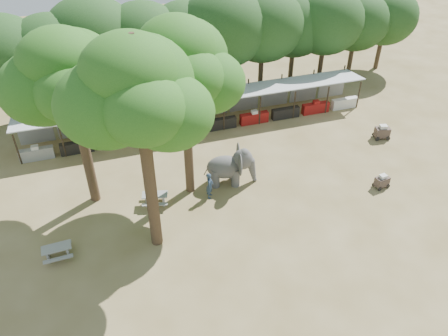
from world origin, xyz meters
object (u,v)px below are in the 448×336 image
object	(u,v)px
yard_tree_center	(135,94)
handler	(210,185)
cart_front	(382,181)
picnic_table_far	(155,198)
cart_back	(382,132)
yard_tree_left	(67,79)
yard_tree_back	(180,66)
picnic_table_near	(57,251)
elephant	(231,166)

from	to	relation	value
yard_tree_center	handler	size ratio (longest dim) A/B	6.56
handler	cart_front	distance (m)	11.38
picnic_table_far	cart_back	xyz separation A→B (m)	(18.16, 2.29, 0.06)
yard_tree_left	yard_tree_back	distance (m)	6.09
picnic_table_far	cart_back	world-z (taller)	cart_back
picnic_table_near	picnic_table_far	bearing A→B (deg)	22.43
yard_tree_center	picnic_table_near	xyz separation A→B (m)	(-5.22, 0.32, -8.70)
yard_tree_back	picnic_table_far	size ratio (longest dim) A/B	6.11
yard_tree_left	yard_tree_center	bearing A→B (deg)	-59.04
elephant	picnic_table_far	bearing A→B (deg)	-158.93
yard_tree_back	picnic_table_near	world-z (taller)	yard_tree_back
yard_tree_back	cart_front	size ratio (longest dim) A/B	10.61
handler	yard_tree_center	bearing A→B (deg)	149.05
picnic_table_far	yard_tree_left	bearing A→B (deg)	166.98
yard_tree_left	picnic_table_near	world-z (taller)	yard_tree_left
cart_front	cart_back	xyz separation A→B (m)	(3.62, 5.25, 0.09)
handler	cart_front	world-z (taller)	handler
handler	cart_back	size ratio (longest dim) A/B	1.39
yard_tree_left	picnic_table_far	bearing A→B (deg)	-27.04
cart_front	yard_tree_back	bearing A→B (deg)	154.64
elephant	cart_back	xyz separation A→B (m)	(12.91, 1.64, -0.73)
elephant	cart_front	xyz separation A→B (m)	(9.29, -3.61, -0.83)
elephant	handler	world-z (taller)	elephant
yard_tree_left	cart_front	xyz separation A→B (m)	(18.23, -4.84, -7.72)
yard_tree_center	elephant	bearing A→B (deg)	32.37
yard_tree_center	elephant	xyz separation A→B (m)	(5.95, 3.77, -7.90)
yard_tree_back	elephant	distance (m)	7.82
yard_tree_center	cart_back	xyz separation A→B (m)	(18.85, 5.41, -8.64)
yard_tree_back	cart_back	bearing A→B (deg)	5.08
handler	picnic_table_far	world-z (taller)	handler
handler	cart_front	xyz separation A→B (m)	(11.08, -2.58, -0.44)
yard_tree_center	picnic_table_near	distance (m)	10.16
yard_tree_left	yard_tree_back	bearing A→B (deg)	-9.46
picnic_table_near	cart_front	distance (m)	20.46
handler	picnic_table_near	world-z (taller)	handler
yard_tree_center	picnic_table_far	bearing A→B (deg)	77.56
cart_front	yard_tree_center	bearing A→B (deg)	172.67
yard_tree_left	yard_tree_back	world-z (taller)	yard_tree_back
yard_tree_left	cart_front	size ratio (longest dim) A/B	10.29
yard_tree_center	handler	xyz separation A→B (m)	(4.15, 2.73, -8.29)
yard_tree_center	cart_front	world-z (taller)	yard_tree_center
yard_tree_back	cart_back	world-z (taller)	yard_tree_back
yard_tree_center	cart_back	world-z (taller)	yard_tree_center
yard_tree_left	picnic_table_near	bearing A→B (deg)	-115.43
picnic_table_far	handler	bearing A→B (deg)	7.69
cart_back	handler	bearing A→B (deg)	-157.25
yard_tree_center	cart_back	size ratio (longest dim) A/B	9.10
cart_back	picnic_table_near	bearing A→B (deg)	-155.64
handler	picnic_table_near	size ratio (longest dim) A/B	1.14
yard_tree_center	picnic_table_far	xyz separation A→B (m)	(0.69, 3.12, -8.70)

